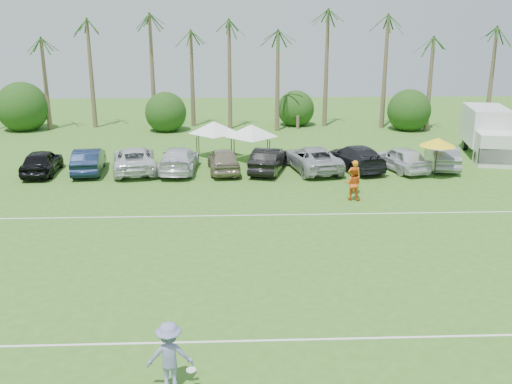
{
  "coord_description": "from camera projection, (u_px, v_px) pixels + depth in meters",
  "views": [
    {
      "loc": [
        -0.01,
        -13.82,
        9.75
      ],
      "look_at": [
        1.1,
        12.88,
        1.6
      ],
      "focal_mm": 40.0,
      "sensor_mm": 36.0,
      "label": 1
    }
  ],
  "objects": [
    {
      "name": "palm_tree_9",
      "position": [
        434.0,
        35.0,
        50.65
      ],
      "size": [
        2.4,
        2.4,
        9.9
      ],
      "color": "brown",
      "rests_on": "ground"
    },
    {
      "name": "palm_tree_3",
      "position": [
        139.0,
        15.0,
        49.12
      ],
      "size": [
        2.4,
        2.4,
        11.9
      ],
      "color": "brown",
      "rests_on": "ground"
    },
    {
      "name": "palm_tree_7",
      "position": [
        323.0,
        15.0,
        49.75
      ],
      "size": [
        2.4,
        2.4,
        11.9
      ],
      "color": "brown",
      "rests_on": "ground"
    },
    {
      "name": "canopy_tent_left",
      "position": [
        214.0,
        121.0,
        41.14
      ],
      "size": [
        3.81,
        3.81,
        3.08
      ],
      "color": "black",
      "rests_on": "ground"
    },
    {
      "name": "parked_car_2",
      "position": [
        134.0,
        159.0,
        37.75
      ],
      "size": [
        3.73,
        6.26,
        1.63
      ],
      "primitive_type": "imported",
      "rotation": [
        0.0,
        0.0,
        3.32
      ],
      "color": "silver",
      "rests_on": "ground"
    },
    {
      "name": "sideline_player_b",
      "position": [
        353.0,
        184.0,
        31.72
      ],
      "size": [
        1.09,
        0.96,
        1.89
      ],
      "primitive_type": "imported",
      "rotation": [
        0.0,
        0.0,
        2.83
      ],
      "color": "orange",
      "rests_on": "ground"
    },
    {
      "name": "bush_tree_0",
      "position": [
        25.0,
        109.0,
        52.05
      ],
      "size": [
        4.0,
        4.0,
        4.0
      ],
      "color": "brown",
      "rests_on": "ground"
    },
    {
      "name": "parked_car_5",
      "position": [
        268.0,
        160.0,
        37.64
      ],
      "size": [
        2.96,
        5.23,
        1.63
      ],
      "primitive_type": "imported",
      "rotation": [
        0.0,
        0.0,
        2.88
      ],
      "color": "black",
      "rests_on": "ground"
    },
    {
      "name": "palm_tree_10",
      "position": [
        490.0,
        25.0,
        50.6
      ],
      "size": [
        2.4,
        2.4,
        10.9
      ],
      "color": "brown",
      "rests_on": "ground"
    },
    {
      "name": "ground",
      "position": [
        236.0,
        380.0,
        16.05
      ],
      "size": [
        120.0,
        120.0,
        0.0
      ],
      "primitive_type": "plane",
      "color": "#396A20",
      "rests_on": "ground"
    },
    {
      "name": "palm_tree_6",
      "position": [
        277.0,
        25.0,
        49.84
      ],
      "size": [
        2.4,
        2.4,
        10.9
      ],
      "color": "brown",
      "rests_on": "ground"
    },
    {
      "name": "bush_tree_2",
      "position": [
        297.0,
        108.0,
        53.04
      ],
      "size": [
        4.0,
        4.0,
        4.0
      ],
      "color": "brown",
      "rests_on": "ground"
    },
    {
      "name": "parked_car_4",
      "position": [
        224.0,
        160.0,
        37.55
      ],
      "size": [
        2.4,
        4.96,
        1.63
      ],
      "primitive_type": "imported",
      "rotation": [
        0.0,
        0.0,
        3.24
      ],
      "color": "gray",
      "rests_on": "ground"
    },
    {
      "name": "market_umbrella",
      "position": [
        438.0,
        142.0,
        35.76
      ],
      "size": [
        2.33,
        2.33,
        2.59
      ],
      "color": "black",
      "rests_on": "ground"
    },
    {
      "name": "palm_tree_8",
      "position": [
        378.0,
        45.0,
        50.71
      ],
      "size": [
        2.4,
        2.4,
        8.9
      ],
      "color": "brown",
      "rests_on": "ground"
    },
    {
      "name": "parked_car_0",
      "position": [
        42.0,
        162.0,
        37.09
      ],
      "size": [
        2.17,
        4.88,
        1.63
      ],
      "primitive_type": "imported",
      "rotation": [
        0.0,
        0.0,
        3.19
      ],
      "color": "black",
      "rests_on": "ground"
    },
    {
      "name": "parked_car_7",
      "position": [
        356.0,
        157.0,
        38.32
      ],
      "size": [
        3.65,
        6.02,
        1.63
      ],
      "primitive_type": "imported",
      "rotation": [
        0.0,
        0.0,
        3.4
      ],
      "color": "black",
      "rests_on": "ground"
    },
    {
      "name": "bush_tree_3",
      "position": [
        403.0,
        107.0,
        53.44
      ],
      "size": [
        4.0,
        4.0,
        4.0
      ],
      "color": "brown",
      "rests_on": "ground"
    },
    {
      "name": "box_truck",
      "position": [
        488.0,
        131.0,
        41.44
      ],
      "size": [
        3.85,
        7.2,
        3.52
      ],
      "rotation": [
        0.0,
        0.0,
        -0.2
      ],
      "color": "white",
      "rests_on": "ground"
    },
    {
      "name": "parked_car_1",
      "position": [
        89.0,
        160.0,
        37.47
      ],
      "size": [
        2.24,
        5.11,
        1.63
      ],
      "primitive_type": "imported",
      "rotation": [
        0.0,
        0.0,
        3.25
      ],
      "color": "#0F1B33",
      "rests_on": "ground"
    },
    {
      "name": "field_lines",
      "position": [
        234.0,
        263.0,
        23.7
      ],
      "size": [
        80.0,
        12.1,
        0.01
      ],
      "color": "white",
      "rests_on": "ground"
    },
    {
      "name": "parked_car_6",
      "position": [
        312.0,
        158.0,
        37.98
      ],
      "size": [
        3.8,
        6.29,
        1.63
      ],
      "primitive_type": "imported",
      "rotation": [
        0.0,
        0.0,
        3.34
      ],
      "color": "#A4A6AA",
      "rests_on": "ground"
    },
    {
      "name": "palm_tree_4",
      "position": [
        186.0,
        46.0,
        50.03
      ],
      "size": [
        2.4,
        2.4,
        8.9
      ],
      "color": "brown",
      "rests_on": "ground"
    },
    {
      "name": "parked_car_8",
      "position": [
        401.0,
        158.0,
        37.97
      ],
      "size": [
        3.22,
        5.14,
        1.63
      ],
      "primitive_type": "imported",
      "rotation": [
        0.0,
        0.0,
        3.43
      ],
      "color": "silver",
      "rests_on": "ground"
    },
    {
      "name": "parked_car_3",
      "position": [
        179.0,
        159.0,
        37.72
      ],
      "size": [
        2.51,
        5.71,
        1.63
      ],
      "primitive_type": "imported",
      "rotation": [
        0.0,
        0.0,
        3.1
      ],
      "color": "silver",
      "rests_on": "ground"
    },
    {
      "name": "palm_tree_5",
      "position": [
        232.0,
        35.0,
        49.93
      ],
      "size": [
        2.4,
        2.4,
        9.9
      ],
      "color": "brown",
      "rests_on": "ground"
    },
    {
      "name": "bush_tree_1",
      "position": [
        167.0,
        109.0,
        52.56
      ],
      "size": [
        4.0,
        4.0,
        4.0
      ],
      "color": "brown",
      "rests_on": "ground"
    },
    {
      "name": "canopy_tent_right",
      "position": [
        251.0,
        124.0,
        39.9
      ],
      "size": [
        3.81,
        3.81,
        3.09
      ],
      "color": "black",
      "rests_on": "ground"
    },
    {
      "name": "palm_tree_2",
      "position": [
        93.0,
        25.0,
        49.21
      ],
      "size": [
        2.4,
        2.4,
        10.9
      ],
      "color": "brown",
      "rests_on": "ground"
    },
    {
      "name": "frisbee_player",
      "position": [
        170.0,
        356.0,
        15.47
      ],
      "size": [
        1.38,
        0.8,
        1.97
      ],
      "rotation": [
        0.0,
        0.0,
        3.2
      ],
      "color": "#7C7DB0",
      "rests_on": "ground"
    },
    {
      "name": "palm_tree_1",
      "position": [
        35.0,
        35.0,
        49.26
      ],
      "size": [
        2.4,
        2.4,
        9.9
      ],
      "color": "brown",
      "rests_on": "ground"
    },
    {
      "name": "sideline_player_a",
      "position": [
        354.0,
        177.0,
        32.8
      ],
      "size": [
        0.74,
        0.5,
        2.0
      ],
      "primitive_type": "imported",
      "rotation": [
        0.0,
        0.0,
        3.17
      ],
      "color": "orange",
      "rests_on": "ground"
    },
    {
      "name": "parked_car_9",
      "position": [
        442.0,
        156.0,
        38.6
      ],
      "size": [
        2.62,
        5.19,
        1.63
      ],
      "primitive_type": "imported",
      "rotation": [
        0.0,
        0.0,
        2.95
      ],
      "color": "gray",
      "rests_on": "ground"
    }
  ]
}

